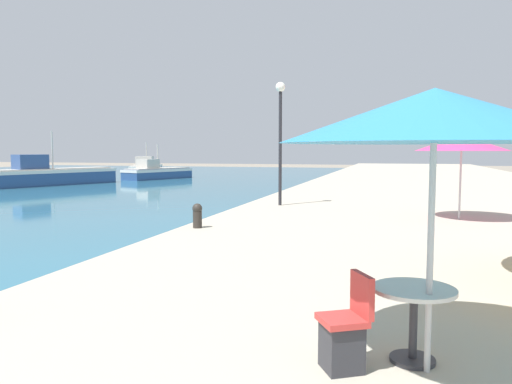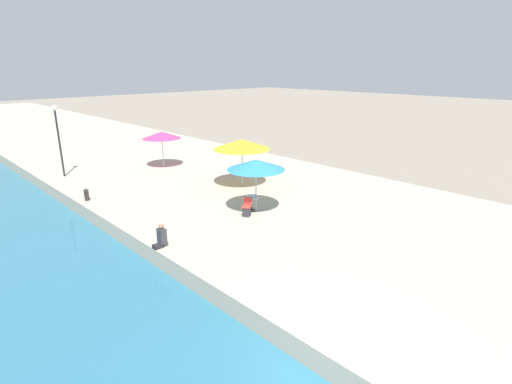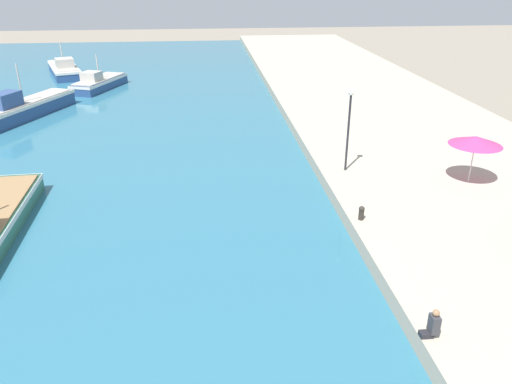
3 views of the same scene
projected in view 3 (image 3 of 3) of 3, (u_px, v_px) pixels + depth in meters
The scene contains 8 objects.
quay_promenade at pixel (373, 105), 42.38m from camera, with size 16.00×90.00×0.75m.
fishing_boat_mid at pixel (23, 108), 39.52m from camera, with size 5.91×10.45×4.27m.
fishing_boat_far at pixel (99, 82), 49.14m from camera, with size 4.71×7.46×3.35m.
fishing_boat_distant at pixel (64, 69), 55.40m from camera, with size 5.46×9.10×3.63m.
cafe_umbrella_striped at pixel (476, 141), 25.34m from camera, with size 2.66×2.66×2.51m.
person_at_quay at pixel (433, 325), 15.11m from camera, with size 0.53×0.36×0.98m.
mooring_bollard at pixel (361, 212), 22.21m from camera, with size 0.26×0.26×0.65m.
lamppost at pixel (349, 116), 26.53m from camera, with size 0.36×0.36×4.56m.
Camera 3 is at (-6.23, -3.41, 11.07)m, focal length 35.00 mm.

